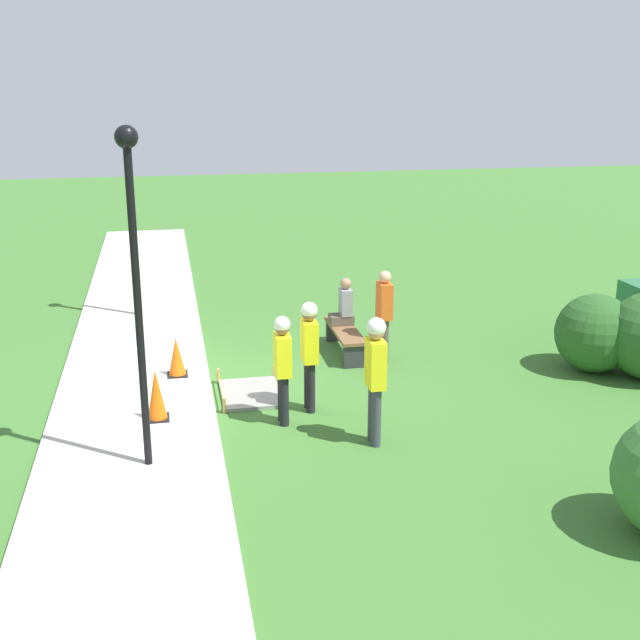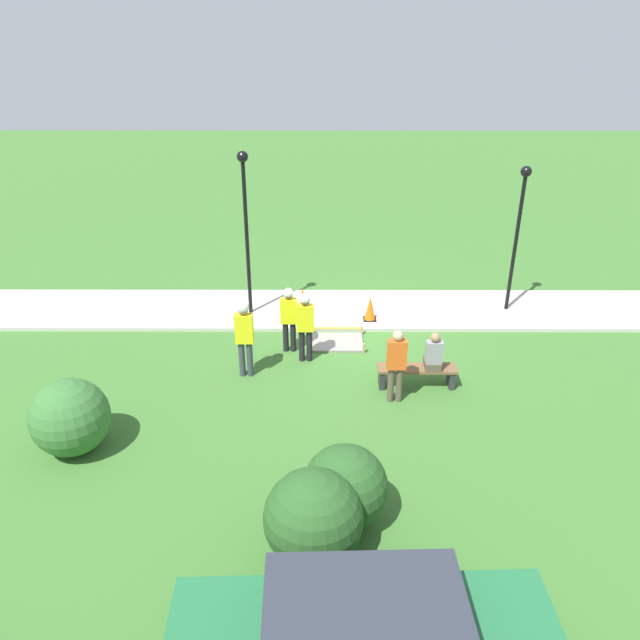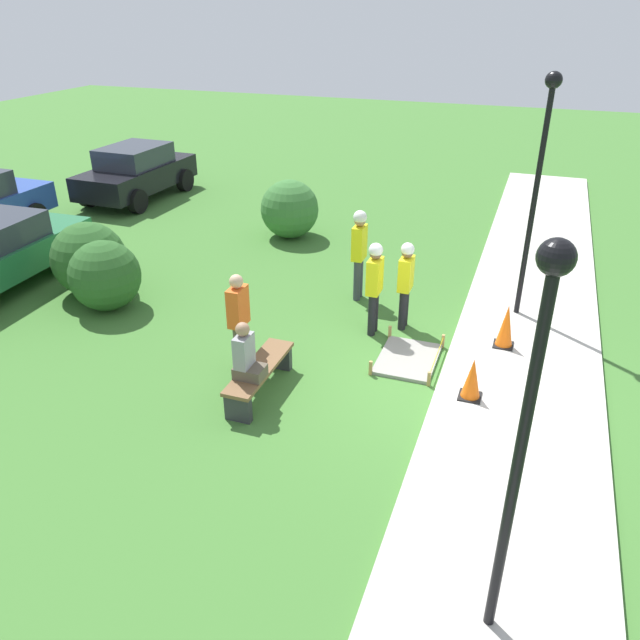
{
  "view_description": "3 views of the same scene",
  "coord_description": "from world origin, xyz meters",
  "px_view_note": "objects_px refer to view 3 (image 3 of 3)",
  "views": [
    {
      "loc": [
        12.7,
        -0.6,
        4.99
      ],
      "look_at": [
        0.19,
        1.84,
        1.09
      ],
      "focal_mm": 45.0,
      "sensor_mm": 36.0,
      "label": 1
    },
    {
      "loc": [
        0.97,
        14.36,
        7.52
      ],
      "look_at": [
        1.01,
        1.11,
        0.9
      ],
      "focal_mm": 35.0,
      "sensor_mm": 36.0,
      "label": 2
    },
    {
      "loc": [
        -8.48,
        -1.04,
        5.49
      ],
      "look_at": [
        0.04,
        2.01,
        0.8
      ],
      "focal_mm": 35.0,
      "sensor_mm": 36.0,
      "label": 3
    }
  ],
  "objects_px": {
    "park_bench": "(260,374)",
    "bystander_in_orange_shirt": "(239,317)",
    "person_seated_on_bench": "(246,356)",
    "parked_car_black": "(136,172)",
    "worker_supervisor": "(375,281)",
    "traffic_cone_near_patch": "(472,378)",
    "worker_assistant": "(359,247)",
    "traffic_cone_far_patch": "(506,326)",
    "lamppost_far": "(529,403)",
    "worker_trainee": "(406,279)",
    "lamppost_near": "(540,167)"
  },
  "relations": [
    {
      "from": "person_seated_on_bench",
      "to": "lamppost_far",
      "type": "relative_size",
      "value": 0.23
    },
    {
      "from": "worker_supervisor",
      "to": "bystander_in_orange_shirt",
      "type": "xyz_separation_m",
      "value": [
        -1.94,
        1.71,
        -0.08
      ]
    },
    {
      "from": "worker_trainee",
      "to": "parked_car_black",
      "type": "distance_m",
      "value": 11.01
    },
    {
      "from": "worker_assistant",
      "to": "person_seated_on_bench",
      "type": "bearing_deg",
      "value": 173.25
    },
    {
      "from": "lamppost_near",
      "to": "worker_assistant",
      "type": "bearing_deg",
      "value": 94.08
    },
    {
      "from": "traffic_cone_near_patch",
      "to": "bystander_in_orange_shirt",
      "type": "bearing_deg",
      "value": 94.24
    },
    {
      "from": "traffic_cone_near_patch",
      "to": "bystander_in_orange_shirt",
      "type": "distance_m",
      "value": 3.75
    },
    {
      "from": "worker_supervisor",
      "to": "worker_assistant",
      "type": "distance_m",
      "value": 1.5
    },
    {
      "from": "person_seated_on_bench",
      "to": "parked_car_black",
      "type": "distance_m",
      "value": 11.77
    },
    {
      "from": "person_seated_on_bench",
      "to": "worker_trainee",
      "type": "distance_m",
      "value": 3.61
    },
    {
      "from": "person_seated_on_bench",
      "to": "worker_trainee",
      "type": "height_order",
      "value": "worker_trainee"
    },
    {
      "from": "traffic_cone_far_patch",
      "to": "worker_trainee",
      "type": "bearing_deg",
      "value": 81.55
    },
    {
      "from": "park_bench",
      "to": "parked_car_black",
      "type": "relative_size",
      "value": 0.43
    },
    {
      "from": "traffic_cone_near_patch",
      "to": "person_seated_on_bench",
      "type": "height_order",
      "value": "person_seated_on_bench"
    },
    {
      "from": "park_bench",
      "to": "parked_car_black",
      "type": "xyz_separation_m",
      "value": [
        8.42,
        7.92,
        0.48
      ]
    },
    {
      "from": "park_bench",
      "to": "lamppost_far",
      "type": "height_order",
      "value": "lamppost_far"
    },
    {
      "from": "bystander_in_orange_shirt",
      "to": "lamppost_far",
      "type": "height_order",
      "value": "lamppost_far"
    },
    {
      "from": "bystander_in_orange_shirt",
      "to": "parked_car_black",
      "type": "relative_size",
      "value": 0.42
    },
    {
      "from": "worker_supervisor",
      "to": "worker_assistant",
      "type": "relative_size",
      "value": 0.94
    },
    {
      "from": "traffic_cone_far_patch",
      "to": "park_bench",
      "type": "xyz_separation_m",
      "value": [
        -2.61,
        3.44,
        -0.15
      ]
    },
    {
      "from": "traffic_cone_far_patch",
      "to": "person_seated_on_bench",
      "type": "height_order",
      "value": "person_seated_on_bench"
    },
    {
      "from": "bystander_in_orange_shirt",
      "to": "lamppost_near",
      "type": "xyz_separation_m",
      "value": [
        3.49,
        -4.15,
        1.95
      ]
    },
    {
      "from": "traffic_cone_far_patch",
      "to": "park_bench",
      "type": "relative_size",
      "value": 0.45
    },
    {
      "from": "worker_supervisor",
      "to": "worker_trainee",
      "type": "xyz_separation_m",
      "value": [
        0.4,
        -0.47,
        -0.06
      ]
    },
    {
      "from": "park_bench",
      "to": "traffic_cone_far_patch",
      "type": "bearing_deg",
      "value": -52.82
    },
    {
      "from": "worker_supervisor",
      "to": "parked_car_black",
      "type": "height_order",
      "value": "worker_supervisor"
    },
    {
      "from": "person_seated_on_bench",
      "to": "worker_assistant",
      "type": "xyz_separation_m",
      "value": [
        4.14,
        -0.49,
        0.29
      ]
    },
    {
      "from": "worker_assistant",
      "to": "worker_trainee",
      "type": "distance_m",
      "value": 1.49
    },
    {
      "from": "park_bench",
      "to": "lamppost_near",
      "type": "height_order",
      "value": "lamppost_near"
    },
    {
      "from": "worker_assistant",
      "to": "lamppost_near",
      "type": "relative_size",
      "value": 0.43
    },
    {
      "from": "park_bench",
      "to": "worker_trainee",
      "type": "bearing_deg",
      "value": -28.92
    },
    {
      "from": "park_bench",
      "to": "lamppost_near",
      "type": "distance_m",
      "value": 5.96
    },
    {
      "from": "traffic_cone_near_patch",
      "to": "lamppost_near",
      "type": "distance_m",
      "value": 4.08
    },
    {
      "from": "park_bench",
      "to": "bystander_in_orange_shirt",
      "type": "distance_m",
      "value": 1.01
    },
    {
      "from": "traffic_cone_near_patch",
      "to": "parked_car_black",
      "type": "xyz_separation_m",
      "value": [
        7.6,
        11.03,
        0.39
      ]
    },
    {
      "from": "traffic_cone_far_patch",
      "to": "lamppost_far",
      "type": "xyz_separation_m",
      "value": [
        -5.61,
        -0.36,
        2.19
      ]
    },
    {
      "from": "person_seated_on_bench",
      "to": "worker_assistant",
      "type": "distance_m",
      "value": 4.18
    },
    {
      "from": "worker_assistant",
      "to": "lamppost_far",
      "type": "bearing_deg",
      "value": -153.76
    },
    {
      "from": "worker_trainee",
      "to": "parked_car_black",
      "type": "height_order",
      "value": "worker_trainee"
    },
    {
      "from": "person_seated_on_bench",
      "to": "worker_supervisor",
      "type": "bearing_deg",
      "value": -22.67
    },
    {
      "from": "worker_supervisor",
      "to": "lamppost_near",
      "type": "xyz_separation_m",
      "value": [
        1.56,
        -2.44,
        1.87
      ]
    },
    {
      "from": "traffic_cone_near_patch",
      "to": "parked_car_black",
      "type": "height_order",
      "value": "parked_car_black"
    },
    {
      "from": "worker_assistant",
      "to": "parked_car_black",
      "type": "xyz_separation_m",
      "value": [
        4.6,
        8.36,
        -0.3
      ]
    },
    {
      "from": "person_seated_on_bench",
      "to": "bystander_in_orange_shirt",
      "type": "relative_size",
      "value": 0.53
    },
    {
      "from": "worker_assistant",
      "to": "bystander_in_orange_shirt",
      "type": "relative_size",
      "value": 1.1
    },
    {
      "from": "person_seated_on_bench",
      "to": "lamppost_far",
      "type": "xyz_separation_m",
      "value": [
        -2.68,
        -3.85,
        1.84
      ]
    },
    {
      "from": "park_bench",
      "to": "worker_supervisor",
      "type": "distance_m",
      "value": 2.81
    },
    {
      "from": "park_bench",
      "to": "bystander_in_orange_shirt",
      "type": "height_order",
      "value": "bystander_in_orange_shirt"
    },
    {
      "from": "worker_supervisor",
      "to": "traffic_cone_near_patch",
      "type": "bearing_deg",
      "value": -129.9
    },
    {
      "from": "worker_assistant",
      "to": "lamppost_near",
      "type": "bearing_deg",
      "value": -85.92
    }
  ]
}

